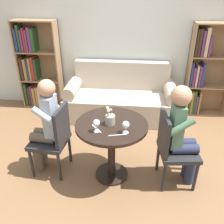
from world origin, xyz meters
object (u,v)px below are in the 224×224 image
wine_glass_left (96,123)px  flower_vase (110,119)px  chair_right (173,147)px  chair_left (54,137)px  couch (121,99)px  person_right (182,133)px  bookshelf_right (203,72)px  bookshelf_left (35,66)px  person_left (46,126)px  wine_glass_right (126,125)px

wine_glass_left → flower_vase: 0.20m
chair_right → flower_vase: flower_vase is taller
chair_left → flower_vase: flower_vase is taller
couch → person_right: bearing=-63.2°
couch → chair_left: (-0.69, -1.52, 0.18)m
chair_right → flower_vase: bearing=82.7°
bookshelf_right → chair_right: size_ratio=1.76×
bookshelf_left → chair_left: bearing=-63.1°
chair_right → person_left: size_ratio=0.74×
person_left → bookshelf_right: bearing=134.2°
chair_left → wine_glass_right: chair_left is taller
chair_left → wine_glass_left: (0.56, -0.20, 0.35)m
wine_glass_right → person_left: bearing=167.5°
chair_left → wine_glass_left: 0.69m
couch → bookshelf_right: bookshelf_right is taller
chair_right → person_right: person_right is taller
couch → bookshelf_right: bearing=10.7°
person_right → couch: bearing=19.7°
bookshelf_left → wine_glass_left: size_ratio=11.21×
person_right → wine_glass_left: (-0.92, -0.18, 0.18)m
bookshelf_left → chair_left: 2.01m
chair_right → person_right: (0.09, 0.02, 0.17)m
bookshelf_left → wine_glass_right: size_ratio=11.60×
bookshelf_left → person_right: bearing=-37.2°
chair_right → wine_glass_left: chair_right is taller
person_left → wine_glass_left: bearing=76.7°
chair_right → wine_glass_right: 0.65m
bookshelf_left → wine_glass_right: 2.65m
chair_left → wine_glass_right: bearing=82.2°
chair_left → chair_right: 1.39m
bookshelf_left → chair_right: size_ratio=1.76×
bookshelf_left → flower_vase: 2.41m
person_left → person_right: 1.57m
person_left → wine_glass_left: (0.65, -0.22, 0.20)m
flower_vase → person_right: bearing=1.2°
chair_left → person_left: person_left is taller
person_right → flower_vase: size_ratio=5.83×
bookshelf_right → chair_right: (-0.70, -1.83, -0.28)m
chair_left → couch: bearing=160.6°
bookshelf_right → wine_glass_right: 2.33m
person_right → bookshelf_left: bearing=45.7°
chair_left → person_right: (1.47, -0.03, 0.17)m
couch → flower_vase: bearing=-90.6°
bookshelf_left → wine_glass_right: bearing=-48.3°
bookshelf_left → couch: bearing=-9.3°
bookshelf_left → person_right: 2.99m
chair_right → person_right: 0.19m
wine_glass_right → flower_vase: bearing=139.1°
couch → bookshelf_left: bearing=170.7°
chair_right → wine_glass_left: bearing=93.6°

